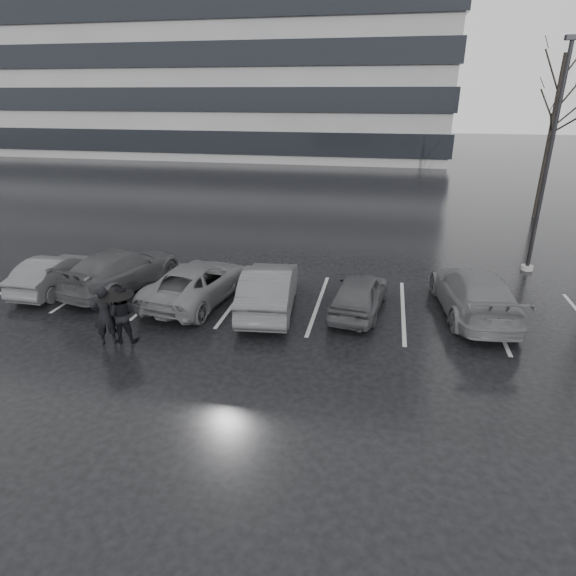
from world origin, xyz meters
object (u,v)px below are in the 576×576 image
(car_east, at_px, (474,293))
(car_west_b, at_px, (197,282))
(pedestrian_left, at_px, (105,315))
(car_main, at_px, (359,293))
(lamp_post, at_px, (546,173))
(car_west_a, at_px, (269,288))
(car_west_c, at_px, (122,269))
(pedestrian_right, at_px, (122,314))
(car_west_d, at_px, (55,273))
(tree_north, at_px, (549,140))

(car_east, bearing_deg, car_west_b, -2.12)
(pedestrian_left, bearing_deg, car_main, 177.90)
(lamp_post, bearing_deg, pedestrian_left, -146.03)
(car_main, xyz_separation_m, pedestrian_left, (-6.82, -3.58, 0.24))
(car_main, relative_size, pedestrian_left, 2.12)
(car_west_a, relative_size, car_west_c, 0.92)
(pedestrian_right, bearing_deg, car_west_b, -116.41)
(car_west_d, relative_size, lamp_post, 0.45)
(car_west_a, distance_m, car_west_d, 7.93)
(car_main, bearing_deg, pedestrian_right, 34.76)
(tree_north, bearing_deg, pedestrian_right, -130.37)
(car_east, distance_m, lamp_post, 6.35)
(car_main, relative_size, car_west_c, 0.75)
(car_main, xyz_separation_m, lamp_post, (6.38, 5.32, 3.23))
(car_east, bearing_deg, car_west_c, -5.89)
(pedestrian_right, relative_size, lamp_post, 0.20)
(car_west_c, distance_m, car_east, 12.12)
(car_west_d, distance_m, pedestrian_right, 5.35)
(car_main, height_order, car_west_b, car_west_b)
(car_main, bearing_deg, pedestrian_left, 34.99)
(car_west_b, relative_size, car_west_c, 0.96)
(car_east, bearing_deg, pedestrian_left, 14.98)
(car_west_d, xyz_separation_m, tree_north, (19.84, 15.12, 3.62))
(car_west_b, height_order, car_west_c, car_west_c)
(car_west_a, xyz_separation_m, tree_north, (11.92, 15.26, 3.51))
(lamp_post, bearing_deg, car_west_b, -155.13)
(car_west_d, height_order, pedestrian_left, pedestrian_left)
(lamp_post, bearing_deg, car_west_a, -148.33)
(car_west_d, bearing_deg, pedestrian_left, 139.72)
(car_east, bearing_deg, tree_north, -117.53)
(car_east, xyz_separation_m, pedestrian_left, (-10.41, -4.13, 0.15))
(car_main, height_order, car_east, car_east)
(car_west_a, bearing_deg, car_west_c, -14.33)
(car_west_b, bearing_deg, pedestrian_left, 75.80)
(tree_north, bearing_deg, car_main, -121.31)
(car_west_c, relative_size, pedestrian_right, 2.97)
(pedestrian_left, bearing_deg, pedestrian_right, -178.33)
(car_main, relative_size, car_east, 0.74)
(car_west_b, height_order, pedestrian_right, pedestrian_right)
(car_west_c, height_order, car_west_d, car_west_c)
(pedestrian_right, height_order, tree_north, tree_north)
(tree_north, bearing_deg, car_west_b, -133.94)
(car_west_c, xyz_separation_m, lamp_post, (14.92, 4.93, 3.15))
(car_west_b, xyz_separation_m, lamp_post, (11.83, 5.48, 3.20))
(car_east, relative_size, pedestrian_left, 2.85)
(pedestrian_left, distance_m, tree_north, 24.55)
(car_east, bearing_deg, car_main, 2.11)
(car_east, distance_m, pedestrian_left, 11.20)
(car_west_a, relative_size, lamp_post, 0.54)
(car_main, bearing_deg, car_east, -163.92)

